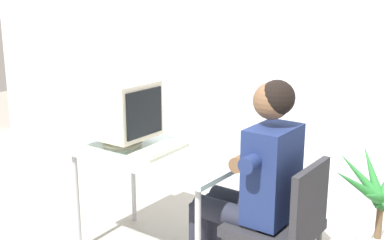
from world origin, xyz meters
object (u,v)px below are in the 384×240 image
keyboard (159,150)px  office_chair (284,222)px  desk (160,161)px  crt_monitor (121,110)px  person_seated (254,178)px  potted_plant (379,222)px

keyboard → office_chair: size_ratio=0.52×
desk → crt_monitor: 0.43m
desk → person_seated: bearing=3.0°
crt_monitor → office_chair: bearing=3.8°
keyboard → office_chair: office_chair is taller
desk → person_seated: 0.68m
keyboard → potted_plant: bearing=23.5°
crt_monitor → potted_plant: bearing=20.3°
crt_monitor → office_chair: 1.28m
potted_plant → keyboard: bearing=-156.5°
potted_plant → person_seated: bearing=-139.9°
desk → office_chair: size_ratio=1.35×
office_chair → person_seated: bearing=180.0°
desk → crt_monitor: size_ratio=2.60×
keyboard → person_seated: (0.67, 0.05, -0.06)m
keyboard → office_chair: 0.91m
crt_monitor → office_chair: (1.17, 0.08, -0.51)m
person_seated → potted_plant: person_seated is taller
desk → potted_plant: bearing=22.8°
person_seated → potted_plant: bearing=40.1°
crt_monitor → potted_plant: size_ratio=0.52×
office_chair → potted_plant: bearing=52.0°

